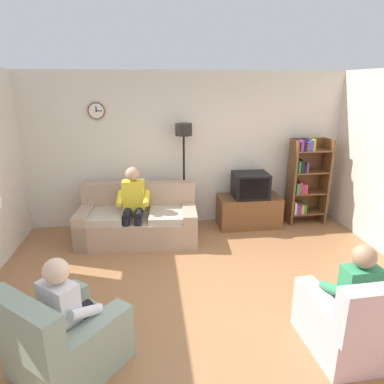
% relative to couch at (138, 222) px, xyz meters
% --- Properties ---
extents(ground_plane, '(12.00, 12.00, 0.00)m').
position_rel_couch_xyz_m(ground_plane, '(0.90, -1.90, -0.31)').
color(ground_plane, '#9E6B42').
extents(back_wall_assembly, '(6.20, 0.17, 2.70)m').
position_rel_couch_xyz_m(back_wall_assembly, '(0.89, 0.76, 1.04)').
color(back_wall_assembly, silver).
rests_on(back_wall_assembly, ground_plane).
extents(couch, '(1.95, 1.00, 0.90)m').
position_rel_couch_xyz_m(couch, '(0.00, 0.00, 0.00)').
color(couch, tan).
rests_on(couch, ground_plane).
extents(tv_stand, '(1.10, 0.56, 0.55)m').
position_rel_couch_xyz_m(tv_stand, '(1.97, 0.35, -0.04)').
color(tv_stand, brown).
rests_on(tv_stand, ground_plane).
extents(tv, '(0.60, 0.49, 0.44)m').
position_rel_couch_xyz_m(tv, '(1.97, 0.33, 0.46)').
color(tv, black).
rests_on(tv, tv_stand).
extents(bookshelf, '(0.68, 0.36, 1.57)m').
position_rel_couch_xyz_m(bookshelf, '(3.01, 0.42, 0.50)').
color(bookshelf, brown).
rests_on(bookshelf, ground_plane).
extents(floor_lamp, '(0.28, 0.28, 1.85)m').
position_rel_couch_xyz_m(floor_lamp, '(0.81, 0.45, 1.14)').
color(floor_lamp, black).
rests_on(floor_lamp, ground_plane).
extents(armchair_near_window, '(1.18, 1.19, 0.90)m').
position_rel_couch_xyz_m(armchair_near_window, '(-0.57, -2.67, -0.02)').
color(armchair_near_window, gray).
rests_on(armchair_near_window, ground_plane).
extents(armchair_near_bookshelf, '(0.84, 0.92, 0.90)m').
position_rel_couch_xyz_m(armchair_near_bookshelf, '(2.12, -2.74, -0.02)').
color(armchair_near_bookshelf, beige).
rests_on(armchair_near_bookshelf, ground_plane).
extents(person_on_couch, '(0.53, 0.55, 1.24)m').
position_rel_couch_xyz_m(person_on_couch, '(-0.06, -0.11, 0.39)').
color(person_on_couch, yellow).
rests_on(person_on_couch, ground_plane).
extents(person_in_left_armchair, '(0.63, 0.64, 1.12)m').
position_rel_couch_xyz_m(person_in_left_armchair, '(-0.51, -2.60, 0.29)').
color(person_in_left_armchair, silver).
rests_on(person_in_left_armchair, ground_plane).
extents(person_in_right_armchair, '(0.53, 0.55, 1.12)m').
position_rel_couch_xyz_m(person_in_right_armchair, '(2.11, -2.65, 0.29)').
color(person_in_right_armchair, '#338C59').
rests_on(person_in_right_armchair, ground_plane).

